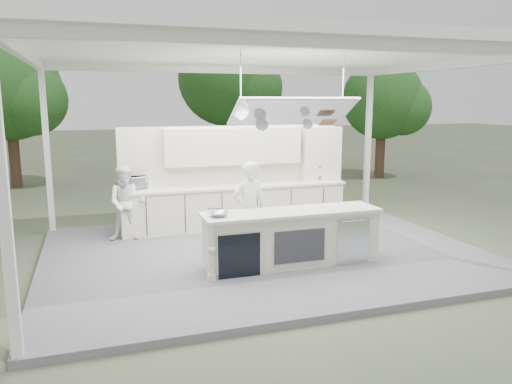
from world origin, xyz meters
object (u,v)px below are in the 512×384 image
object	(u,v)px
demo_island	(291,238)
head_chef	(249,210)
sous_chef	(127,203)
back_counter	(236,206)

from	to	relation	value
demo_island	head_chef	size ratio (longest dim) A/B	1.77
demo_island	sous_chef	distance (m)	3.56
demo_island	sous_chef	bearing A→B (deg)	136.13
sous_chef	demo_island	bearing A→B (deg)	-34.80
demo_island	back_counter	size ratio (longest dim) A/B	0.61
head_chef	demo_island	bearing A→B (deg)	125.16
head_chef	sous_chef	distance (m)	2.72
back_counter	sous_chef	distance (m)	2.43
back_counter	sous_chef	xyz separation A→B (m)	(-2.38, -0.35, 0.29)
demo_island	sous_chef	world-z (taller)	sous_chef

